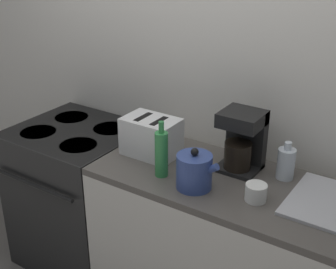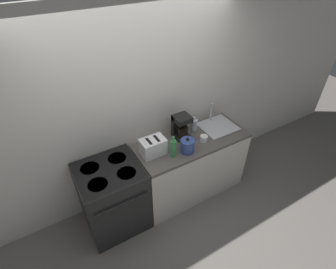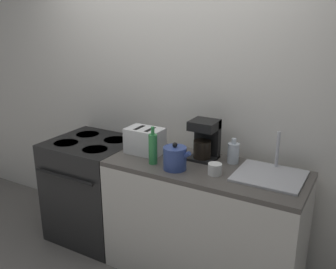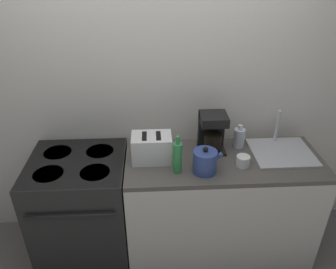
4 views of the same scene
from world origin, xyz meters
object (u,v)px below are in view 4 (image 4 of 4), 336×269
stove (83,208)px  toaster (152,148)px  bottle_green (178,157)px  cup_white (243,161)px  coffee_maker (212,131)px  bottle_clear (239,138)px  kettle (205,161)px

stove → toaster: toaster is taller
bottle_green → cup_white: 0.49m
cup_white → stove: bearing=174.5°
cup_white → coffee_maker: bearing=128.0°
stove → bottle_clear: size_ratio=4.86×
stove → cup_white: (1.23, -0.12, 0.49)m
kettle → bottle_clear: bearing=45.1°
coffee_maker → stove: bearing=-173.2°
bottle_clear → bottle_green: 0.60m
stove → coffee_maker: size_ratio=3.00×
kettle → bottle_green: (-0.19, 0.01, 0.04)m
kettle → toaster: same height
coffee_maker → bottle_green: (-0.29, -0.29, -0.04)m
toaster → coffee_maker: bearing=15.1°
toaster → bottle_green: 0.24m
stove → cup_white: cup_white is taller
stove → kettle: size_ratio=4.39×
toaster → bottle_clear: bearing=12.3°
coffee_maker → bottle_clear: coffee_maker is taller
stove → kettle: kettle is taller
stove → cup_white: bearing=-5.5°
kettle → cup_white: 0.30m
coffee_maker → bottle_green: bearing=-135.2°
coffee_maker → cup_white: (0.19, -0.24, -0.12)m
coffee_maker → cup_white: bearing=-52.0°
toaster → coffee_maker: coffee_maker is taller
kettle → cup_white: (0.29, 0.05, -0.05)m
cup_white → kettle: bearing=-169.2°
cup_white → bottle_green: bearing=-174.6°
bottle_green → cup_white: size_ratio=2.94×
kettle → coffee_maker: (0.10, 0.30, 0.07)m
coffee_maker → cup_white: 0.33m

